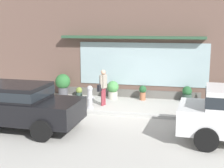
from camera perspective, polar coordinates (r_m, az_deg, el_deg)
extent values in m
plane|color=#B2AFA8|center=(12.38, 1.26, -5.40)|extent=(60.00, 60.00, 0.00)
cube|color=#B2B2AD|center=(12.18, 1.07, -5.38)|extent=(14.00, 0.24, 0.12)
cube|color=brown|center=(15.06, 3.73, 7.68)|extent=(14.00, 0.36, 5.28)
cube|color=#9EB7BC|center=(14.89, 5.51, 3.57)|extent=(6.07, 0.03, 2.01)
cube|color=#2D5138|center=(14.71, 3.53, 8.42)|extent=(6.67, 0.56, 0.12)
cube|color=#605E59|center=(15.18, 3.49, -1.67)|extent=(6.47, 0.20, 0.36)
cylinder|color=#B2B2B7|center=(13.24, -4.00, -4.21)|extent=(0.32, 0.32, 0.06)
cylinder|color=#B2B2B7|center=(13.15, -4.02, -2.62)|extent=(0.21, 0.21, 0.70)
sphere|color=#B2B2B7|center=(13.06, -4.05, -0.84)|extent=(0.25, 0.25, 0.25)
cylinder|color=#B2B2B7|center=(13.18, -4.63, -2.44)|extent=(0.10, 0.09, 0.09)
cylinder|color=#B2B2B7|center=(13.10, -3.42, -2.50)|extent=(0.10, 0.09, 0.09)
cylinder|color=#B2B2B7|center=(13.00, -4.21, -2.61)|extent=(0.09, 0.10, 0.09)
cylinder|color=#8E333D|center=(13.52, -1.75, -2.35)|extent=(0.12, 0.12, 0.76)
cylinder|color=#8E333D|center=(13.66, -1.40, -2.21)|extent=(0.12, 0.12, 0.76)
cube|color=#9E9384|center=(13.45, -1.59, 0.48)|extent=(0.28, 0.36, 0.57)
sphere|color=tan|center=(13.39, -1.60, 2.13)|extent=(0.21, 0.21, 0.21)
cylinder|color=#9E9384|center=(13.27, -2.03, 0.39)|extent=(0.08, 0.08, 0.54)
cylinder|color=#9E9384|center=(13.63, -1.16, 0.68)|extent=(0.08, 0.08, 0.54)
cube|color=black|center=(13.25, -2.29, -0.72)|extent=(0.16, 0.26, 0.28)
cylinder|color=black|center=(10.83, 16.68, -6.38)|extent=(0.69, 0.23, 0.68)
cylinder|color=black|center=(9.14, 16.64, -9.60)|extent=(0.69, 0.23, 0.68)
cube|color=black|center=(10.97, -16.64, -4.30)|extent=(4.28, 1.93, 0.69)
cube|color=black|center=(10.95, -17.75, -1.32)|extent=(2.38, 1.72, 0.53)
cube|color=#1E2328|center=(10.95, -17.75, -1.32)|extent=(2.42, 1.74, 0.29)
cylinder|color=black|center=(11.27, -8.38, -5.39)|extent=(0.67, 0.20, 0.67)
cylinder|color=black|center=(9.69, -12.62, -8.26)|extent=(0.67, 0.20, 0.67)
cylinder|color=black|center=(12.50, -19.56, -4.30)|extent=(0.67, 0.20, 0.67)
cylinder|color=#4C4C51|center=(15.62, -8.81, -1.36)|extent=(0.46, 0.46, 0.40)
sphere|color=#2D6B33|center=(15.52, -8.86, 0.47)|extent=(0.72, 0.72, 0.72)
cylinder|color=#B7B2A3|center=(14.39, 17.39, -2.92)|extent=(0.30, 0.30, 0.33)
cone|color=#4C934C|center=(14.29, 17.50, -0.97)|extent=(0.27, 0.27, 0.67)
cylinder|color=#B7B2A3|center=(14.79, 0.15, -2.03)|extent=(0.44, 0.44, 0.34)
sphere|color=#4C934C|center=(14.70, 0.15, -0.50)|extent=(0.54, 0.54, 0.54)
cylinder|color=#33473D|center=(14.64, 13.35, -2.45)|extent=(0.43, 0.43, 0.34)
sphere|color=#23562D|center=(14.57, 13.40, -1.22)|extent=(0.43, 0.43, 0.43)
sphere|color=orange|center=(14.63, 13.07, -0.67)|extent=(0.09, 0.09, 0.09)
cylinder|color=#9E6042|center=(14.62, 5.56, -2.19)|extent=(0.27, 0.27, 0.36)
sphere|color=#23562D|center=(14.55, 5.58, -0.94)|extent=(0.34, 0.34, 0.34)
cylinder|color=#33473D|center=(15.37, -5.94, -1.87)|extent=(0.29, 0.29, 0.20)
sphere|color=olive|center=(15.32, -5.96, -1.12)|extent=(0.30, 0.30, 0.30)
sphere|color=#B266B7|center=(15.31, -6.31, -1.00)|extent=(0.08, 0.08, 0.08)
sphere|color=#E5C64C|center=(15.34, -5.77, -0.80)|extent=(0.06, 0.06, 0.06)
sphere|color=orange|center=(15.37, -6.27, -0.80)|extent=(0.07, 0.07, 0.07)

